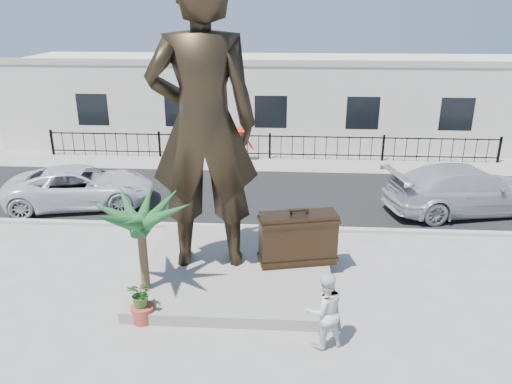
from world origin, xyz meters
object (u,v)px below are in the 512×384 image
(statue, at_px, (203,126))
(suitcase, at_px, (298,238))
(tourist, at_px, (324,311))
(car_white, at_px, (81,187))

(statue, height_order, suitcase, statue)
(tourist, relative_size, car_white, 0.34)
(statue, distance_m, suitcase, 4.07)
(suitcase, height_order, tourist, tourist)
(suitcase, bearing_deg, tourist, -93.44)
(statue, bearing_deg, suitcase, 173.36)
(tourist, xyz_separation_m, car_white, (-8.60, 7.80, -0.15))
(statue, height_order, tourist, statue)
(statue, relative_size, tourist, 4.31)
(statue, distance_m, tourist, 5.56)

